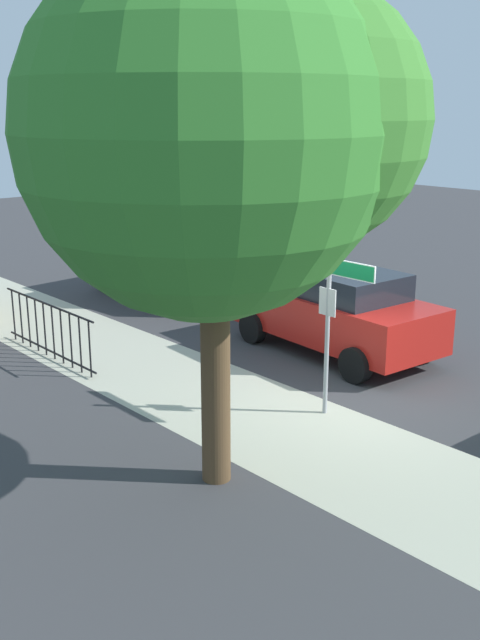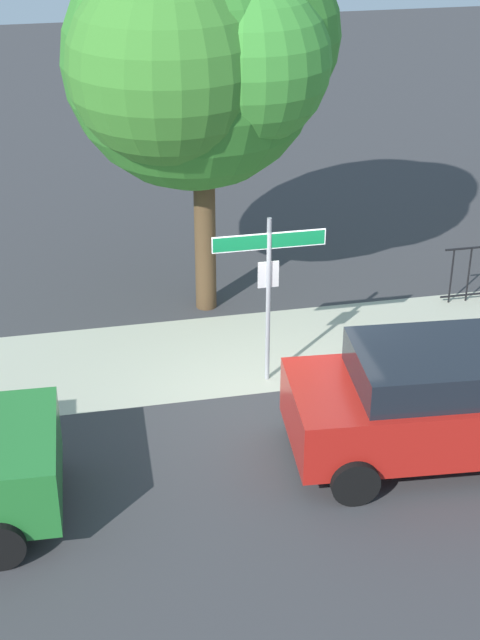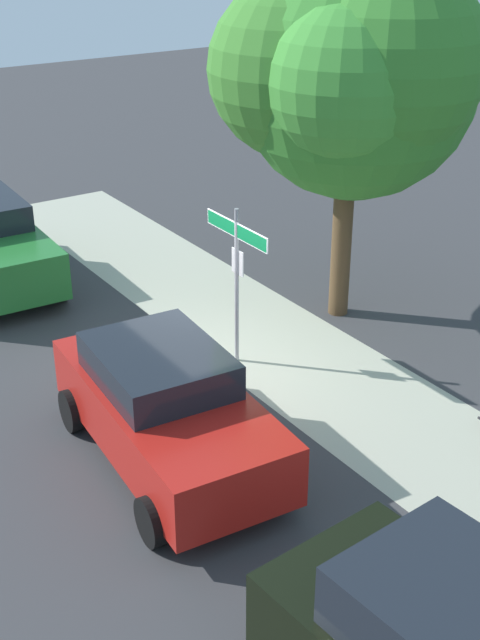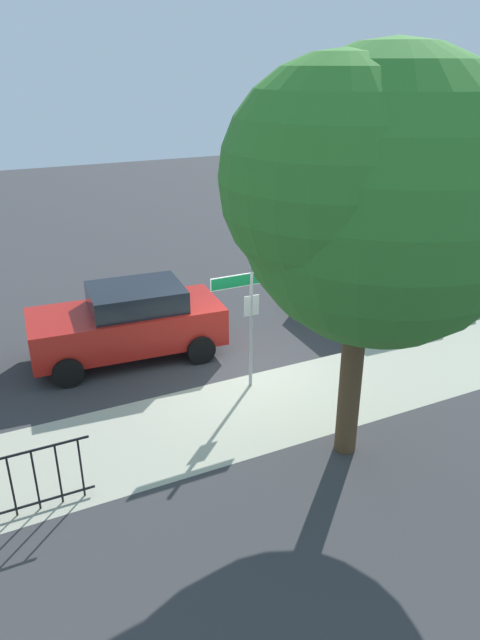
# 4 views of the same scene
# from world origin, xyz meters

# --- Properties ---
(ground_plane) EXTENTS (60.00, 60.00, 0.00)m
(ground_plane) POSITION_xyz_m (0.00, 0.00, 0.00)
(ground_plane) COLOR #38383A
(sidewalk_strip) EXTENTS (24.00, 2.60, 0.00)m
(sidewalk_strip) POSITION_xyz_m (2.00, 1.30, 0.00)
(sidewalk_strip) COLOR #ABAC96
(sidewalk_strip) RESTS_ON ground_plane
(street_sign) EXTENTS (1.70, 0.07, 2.71)m
(street_sign) POSITION_xyz_m (-0.07, 0.40, 1.91)
(street_sign) COLOR #9EA0A5
(street_sign) RESTS_ON ground_plane
(shade_tree) EXTENTS (4.51, 4.52, 6.47)m
(shade_tree) POSITION_xyz_m (-0.54, 3.01, 4.47)
(shade_tree) COLOR #513B24
(shade_tree) RESTS_ON ground_plane
(car_red) EXTENTS (4.33, 2.27, 1.65)m
(car_red) POSITION_xyz_m (1.78, -1.98, 0.85)
(car_red) COLOR #B01B15
(car_red) RESTS_ON ground_plane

